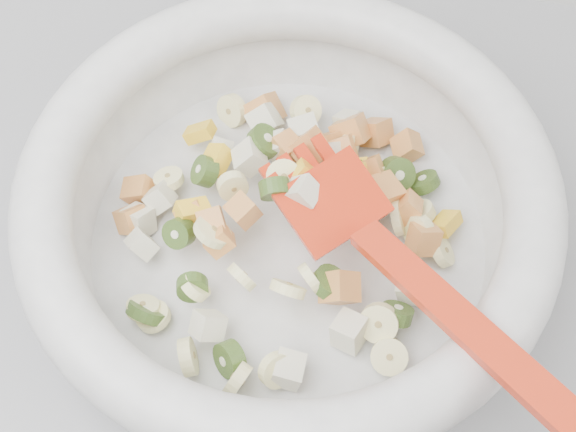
# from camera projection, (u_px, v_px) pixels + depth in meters

# --- Properties ---
(counter) EXTENTS (2.00, 0.60, 0.90)m
(counter) POSITION_uv_depth(u_px,v_px,m) (372.00, 412.00, 1.01)
(counter) COLOR gray
(counter) RESTS_ON ground
(mixing_bowl) EXTENTS (0.41, 0.38, 0.14)m
(mixing_bowl) POSITION_uv_depth(u_px,v_px,m) (289.00, 209.00, 0.57)
(mixing_bowl) COLOR silver
(mixing_bowl) RESTS_ON counter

